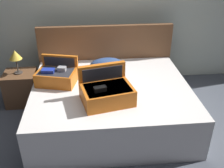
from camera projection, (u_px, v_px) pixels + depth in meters
The scene contains 9 objects.
ground_plane at pixel (114, 140), 3.20m from camera, with size 12.00×12.00×0.00m, color #4C515B.
back_wall at pixel (103, 2), 4.00m from camera, with size 8.00×0.10×2.60m, color #B7C1B2.
bed at pixel (111, 104), 3.42m from camera, with size 1.96×1.66×0.53m, color silver.
headboard at pixel (106, 59), 4.05m from camera, with size 2.00×0.08×1.05m, color brown.
hard_case_large at pixel (107, 92), 2.94m from camera, with size 0.63×0.54×0.38m.
hard_case_medium at pixel (57, 75), 3.32m from camera, with size 0.54×0.46×0.32m.
pillow_near_headboard at pixel (107, 65), 3.63m from camera, with size 0.46×0.27×0.18m, color navy.
nightstand at pixel (21, 88), 3.83m from camera, with size 0.44×0.40×0.48m, color brown.
table_lamp at pixel (15, 56), 3.58m from camera, with size 0.17×0.17×0.34m.
Camera 1 is at (-0.26, -2.45, 2.15)m, focal length 42.17 mm.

